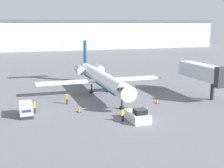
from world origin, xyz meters
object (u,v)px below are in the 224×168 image
object	(u,v)px
worker_near_tug	(123,115)
pushback_tug	(138,116)
luggage_cart	(26,109)
traffic_cone_left	(79,110)
airplane_main	(100,77)
jet_bridge	(205,72)
traffic_cone_right	(157,101)
worker_by_wing	(67,99)
worker_on_apron	(35,107)

from	to	relation	value
worker_near_tug	pushback_tug	bearing A→B (deg)	-11.95
luggage_cart	traffic_cone_left	distance (m)	7.69
airplane_main	traffic_cone_left	bearing A→B (deg)	-120.01
luggage_cart	jet_bridge	size ratio (longest dim) A/B	0.27
luggage_cart	worker_near_tug	xyz separation A→B (m)	(12.37, -6.53, -0.14)
pushback_tug	luggage_cart	size ratio (longest dim) A/B	1.24
luggage_cart	traffic_cone_right	distance (m)	21.17
pushback_tug	worker_by_wing	distance (m)	14.16
luggage_cart	traffic_cone_left	xyz separation A→B (m)	(7.66, -0.21, -0.68)
pushback_tug	worker_on_apron	world-z (taller)	pushback_tug
luggage_cart	traffic_cone_left	bearing A→B (deg)	-1.56
worker_on_apron	airplane_main	bearing A→B (deg)	37.94
airplane_main	traffic_cone_left	distance (m)	13.62
airplane_main	worker_on_apron	xyz separation A→B (m)	(-13.05, -10.17, -2.19)
worker_on_apron	jet_bridge	xyz separation A→B (m)	(30.03, 1.44, 3.53)
jet_bridge	worker_on_apron	bearing A→B (deg)	-177.26
luggage_cart	worker_by_wing	xyz separation A→B (m)	(6.77, 4.99, -0.11)
pushback_tug	worker_on_apron	size ratio (longest dim) A/B	2.48
airplane_main	worker_on_apron	bearing A→B (deg)	-142.06
worker_by_wing	traffic_cone_right	bearing A→B (deg)	-16.10
traffic_cone_left	traffic_cone_right	size ratio (longest dim) A/B	1.01
luggage_cart	worker_near_tug	world-z (taller)	luggage_cart
worker_by_wing	jet_bridge	bearing A→B (deg)	-5.55
luggage_cart	traffic_cone_right	world-z (taller)	luggage_cart
jet_bridge	traffic_cone_right	bearing A→B (deg)	-170.16
pushback_tug	luggage_cart	xyz separation A→B (m)	(-14.37, 6.95, 0.29)
jet_bridge	pushback_tug	bearing A→B (deg)	-150.57
worker_near_tug	traffic_cone_right	size ratio (longest dim) A/B	2.42
traffic_cone_right	jet_bridge	bearing A→B (deg)	9.84
jet_bridge	worker_near_tug	bearing A→B (deg)	-154.24
airplane_main	traffic_cone_right	bearing A→B (deg)	-57.01
airplane_main	jet_bridge	size ratio (longest dim) A/B	2.18
airplane_main	traffic_cone_left	size ratio (longest dim) A/B	40.80
worker_near_tug	worker_on_apron	distance (m)	13.50
pushback_tug	jet_bridge	distance (m)	19.80
worker_by_wing	worker_on_apron	distance (m)	6.69
worker_near_tug	traffic_cone_right	distance (m)	11.47
worker_by_wing	luggage_cart	bearing A→B (deg)	-143.61
airplane_main	worker_by_wing	bearing A→B (deg)	-139.95
worker_near_tug	traffic_cone_right	world-z (taller)	worker_near_tug
worker_on_apron	luggage_cart	bearing A→B (deg)	-137.63
pushback_tug	worker_near_tug	bearing A→B (deg)	168.05
airplane_main	jet_bridge	bearing A→B (deg)	-27.22
worker_near_tug	airplane_main	bearing A→B (deg)	83.76
traffic_cone_right	jet_bridge	distance (m)	11.12
pushback_tug	jet_bridge	bearing A→B (deg)	29.43
worker_by_wing	traffic_cone_left	world-z (taller)	worker_by_wing
jet_bridge	worker_by_wing	bearing A→B (deg)	174.45
pushback_tug	jet_bridge	world-z (taller)	jet_bridge
luggage_cart	worker_near_tug	bearing A→B (deg)	-27.82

